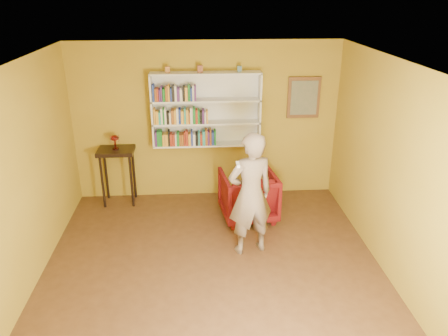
{
  "coord_description": "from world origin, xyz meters",
  "views": [
    {
      "loc": [
        -0.18,
        -4.67,
        3.49
      ],
      "look_at": [
        0.18,
        0.75,
        1.22
      ],
      "focal_mm": 35.0,
      "sensor_mm": 36.0,
      "label": 1
    }
  ],
  "objects_px": {
    "ruby_lustre": "(115,139)",
    "person": "(250,194)",
    "bookshelf": "(206,109)",
    "console_table": "(117,159)",
    "armchair": "(248,195)"
  },
  "relations": [
    {
      "from": "bookshelf",
      "to": "ruby_lustre",
      "type": "xyz_separation_m",
      "value": [
        -1.52,
        -0.16,
        -0.44
      ]
    },
    {
      "from": "ruby_lustre",
      "to": "armchair",
      "type": "relative_size",
      "value": 0.28
    },
    {
      "from": "armchair",
      "to": "person",
      "type": "xyz_separation_m",
      "value": [
        -0.1,
        -0.97,
        0.49
      ]
    },
    {
      "from": "bookshelf",
      "to": "console_table",
      "type": "xyz_separation_m",
      "value": [
        -1.52,
        -0.16,
        -0.78
      ]
    },
    {
      "from": "ruby_lustre",
      "to": "person",
      "type": "relative_size",
      "value": 0.14
    },
    {
      "from": "console_table",
      "to": "armchair",
      "type": "relative_size",
      "value": 1.14
    },
    {
      "from": "console_table",
      "to": "person",
      "type": "relative_size",
      "value": 0.56
    },
    {
      "from": "bookshelf",
      "to": "ruby_lustre",
      "type": "bearing_deg",
      "value": -174.01
    },
    {
      "from": "bookshelf",
      "to": "person",
      "type": "relative_size",
      "value": 1.02
    },
    {
      "from": "bookshelf",
      "to": "ruby_lustre",
      "type": "height_order",
      "value": "bookshelf"
    },
    {
      "from": "console_table",
      "to": "person",
      "type": "distance_m",
      "value": 2.64
    },
    {
      "from": "bookshelf",
      "to": "person",
      "type": "height_order",
      "value": "bookshelf"
    },
    {
      "from": "bookshelf",
      "to": "ruby_lustre",
      "type": "distance_m",
      "value": 1.59
    },
    {
      "from": "armchair",
      "to": "person",
      "type": "height_order",
      "value": "person"
    },
    {
      "from": "console_table",
      "to": "armchair",
      "type": "bearing_deg",
      "value": -17.62
    }
  ]
}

